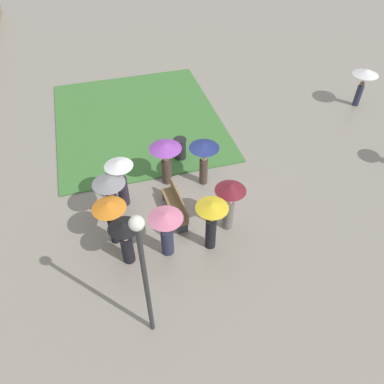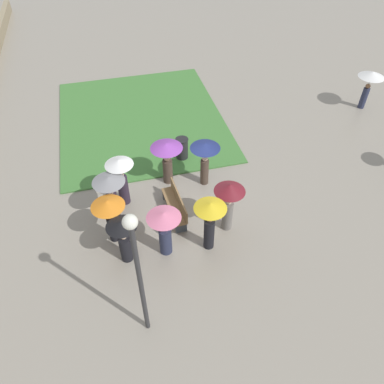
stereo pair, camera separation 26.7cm
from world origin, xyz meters
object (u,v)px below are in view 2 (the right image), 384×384
at_px(crowd_person_orange, 109,211).
at_px(lone_walker_far_path, 370,79).
at_px(crowd_person_white, 121,176).
at_px(crowd_person_navy, 205,154).
at_px(trash_bin, 182,149).
at_px(crowd_person_purple, 167,155).
at_px(crowd_person_pink, 164,226).
at_px(park_bench, 176,204).
at_px(lamp_post, 137,265).
at_px(crowd_person_maroon, 229,198).
at_px(crowd_person_grey, 110,190).
at_px(crowd_person_yellow, 210,218).
at_px(crowd_person_black, 123,235).

height_order(crowd_person_orange, lone_walker_far_path, lone_walker_far_path).
bearing_deg(crowd_person_white, crowd_person_navy, 167.71).
distance_m(trash_bin, crowd_person_orange, 4.81).
bearing_deg(crowd_person_navy, crowd_person_purple, 78.28).
relative_size(trash_bin, crowd_person_pink, 0.54).
xyz_separation_m(park_bench, lamp_post, (3.87, -1.66, 2.36)).
distance_m(crowd_person_maroon, lone_walker_far_path, 10.41).
relative_size(crowd_person_white, crowd_person_grey, 1.06).
bearing_deg(lone_walker_far_path, lamp_post, -102.41).
height_order(crowd_person_maroon, crowd_person_orange, crowd_person_maroon).
xyz_separation_m(park_bench, crowd_person_navy, (-1.32, 1.38, 0.91)).
height_order(crowd_person_maroon, crowd_person_yellow, crowd_person_yellow).
relative_size(crowd_person_grey, crowd_person_orange, 1.03).
bearing_deg(crowd_person_white, crowd_person_maroon, 129.47).
distance_m(crowd_person_maroon, crowd_person_pink, 2.23).
relative_size(crowd_person_white, crowd_person_purple, 1.08).
height_order(trash_bin, crowd_person_pink, crowd_person_pink).
bearing_deg(crowd_person_orange, lone_walker_far_path, -143.21).
distance_m(crowd_person_maroon, crowd_person_black, 3.45).
bearing_deg(crowd_person_orange, crowd_person_navy, -138.00).
height_order(crowd_person_grey, lone_walker_far_path, lone_walker_far_path).
bearing_deg(crowd_person_maroon, crowd_person_white, 152.10).
bearing_deg(crowd_person_white, lone_walker_far_path, 179.46).
bearing_deg(crowd_person_white, crowd_person_orange, 54.22).
relative_size(park_bench, crowd_person_maroon, 0.98).
bearing_deg(park_bench, crowd_person_yellow, 19.36).
relative_size(crowd_person_black, crowd_person_navy, 0.93).
height_order(park_bench, crowd_person_purple, crowd_person_purple).
bearing_deg(crowd_person_orange, crowd_person_purple, -120.33).
xyz_separation_m(crowd_person_white, lone_walker_far_path, (-3.60, 11.90, 0.24)).
relative_size(crowd_person_maroon, crowd_person_black, 1.13).
bearing_deg(crowd_person_navy, crowd_person_grey, 111.20).
height_order(trash_bin, crowd_person_navy, crowd_person_navy).
xyz_separation_m(crowd_person_maroon, lone_walker_far_path, (-5.66, 8.74, 0.09)).
distance_m(crowd_person_yellow, crowd_person_orange, 3.08).
xyz_separation_m(crowd_person_grey, lone_walker_far_path, (-4.25, 12.32, 0.22)).
bearing_deg(park_bench, crowd_person_pink, -27.71).
distance_m(crowd_person_orange, lone_walker_far_path, 13.50).
distance_m(crowd_person_grey, crowd_person_pink, 2.36).
height_order(crowd_person_grey, crowd_person_pink, crowd_person_grey).
height_order(park_bench, crowd_person_pink, crowd_person_pink).
relative_size(trash_bin, crowd_person_white, 0.50).
relative_size(crowd_person_black, lone_walker_far_path, 0.93).
xyz_separation_m(crowd_person_purple, crowd_person_orange, (2.34, -2.28, 0.06)).
height_order(crowd_person_purple, crowd_person_yellow, crowd_person_yellow).
xyz_separation_m(trash_bin, crowd_person_orange, (3.56, -3.12, 0.86)).
relative_size(crowd_person_yellow, crowd_person_navy, 1.06).
relative_size(lamp_post, crowd_person_pink, 2.50).
distance_m(crowd_person_yellow, lone_walker_far_path, 11.43).
relative_size(crowd_person_white, crowd_person_navy, 1.04).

